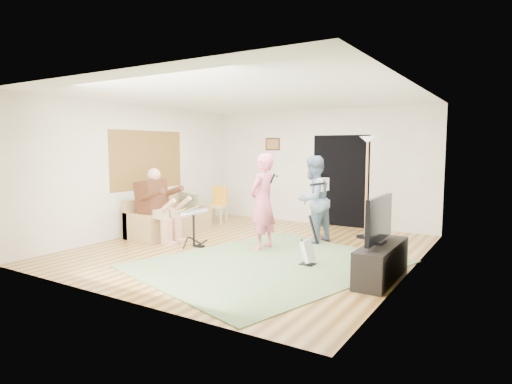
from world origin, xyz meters
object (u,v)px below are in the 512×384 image
Objects in this scene: sofa at (167,221)px; singer at (263,202)px; drum_kit at (194,230)px; torchiere_lamp at (367,169)px; dining_chair at (218,210)px; television at (379,219)px; guitarist at (313,200)px; guitar_spare at (308,251)px; tv_cabinet at (381,262)px.

sofa is 1.10× the size of singer.
sofa reaches higher than drum_kit.
singer reaches higher than sofa.
torchiere_lamp is 3.71m from dining_chair.
singer is (2.47, -0.16, 0.60)m from sofa.
torchiere_lamp is at bearing 110.90° from television.
guitarist reaches higher than drum_kit.
dining_chair is 5.16m from television.
television is at bearing -10.01° from sofa.
guitar_spare is 4.11m from dining_chair.
torchiere_lamp is at bearing 44.48° from drum_kit.
tv_cabinet is (1.76, -1.62, -0.58)m from guitarist.
dining_chair is at bearing 146.49° from guitar_spare.
singer is at bearing 163.42° from television.
torchiere_lamp reaches higher than sofa.
television is (4.73, -0.84, 0.60)m from sofa.
singer is at bearing 154.32° from guitar_spare.
guitarist is 1.73m from guitar_spare.
tv_cabinet is 1.31× the size of television.
guitar_spare is 0.90× the size of dining_chair.
dining_chair is (-2.83, 0.77, -0.52)m from guitarist.
tv_cabinet is 0.60m from television.
sofa is 1.57m from dining_chair.
guitarist is 1.56× the size of television.
guitar_spare is at bearing 67.01° from singer.
sofa is at bearing -109.00° from dining_chair.
guitar_spare reaches higher than tv_cabinet.
guitar_spare is at bearing 173.89° from television.
drum_kit is 0.78× the size of dining_chair.
guitarist is 1.19× the size of tv_cabinet.
tv_cabinet is at bearing 0.00° from television.
drum_kit is at bearing -75.50° from dining_chair.
sofa is 4.84m from television.
singer reaches higher than dining_chair.
dining_chair is (-2.27, 1.71, -0.54)m from singer.
singer is 2.49m from tv_cabinet.
singer is at bearing 22.41° from drum_kit.
drum_kit is 0.40× the size of singer.
sofa is 2.55m from singer.
drum_kit is at bearing 178.36° from guitar_spare.
torchiere_lamp is (0.12, 2.48, 1.17)m from guitar_spare.
torchiere_lamp reaches higher than guitar_spare.
sofa is 3.70m from guitar_spare.
dining_chair is (-3.54, -0.21, -1.08)m from torchiere_lamp.
sofa is 4.29m from torchiere_lamp.
television is (2.26, -0.67, -0.01)m from singer.
guitar_spare is 0.74× the size of television.
guitarist reaches higher than television.
guitarist is 2.10× the size of guitar_spare.
sofa is at bearing -61.66° from guitarist.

